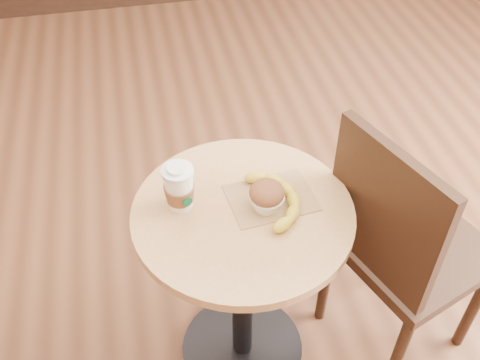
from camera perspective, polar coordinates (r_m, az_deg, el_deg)
The scene contains 6 objects.
cafe_table at distance 1.75m, azimuth 0.27°, elevation -8.67°, with size 0.63×0.63×0.75m.
chair_right at distance 1.83m, azimuth 16.08°, elevation -6.40°, with size 0.55×0.55×0.98m.
kraft_bag at distance 1.60m, azimuth 3.19°, elevation -1.81°, with size 0.24×0.18×0.00m, color #9B774B.
coffee_cup at distance 1.54m, azimuth -6.19°, elevation -0.90°, with size 0.09×0.09×0.15m.
muffin at distance 1.54m, azimuth 2.73°, elevation -1.67°, with size 0.10×0.10×0.09m.
banana at distance 1.57m, azimuth 3.86°, elevation -1.92°, with size 0.15×0.26×0.04m, color gold, non-canonical shape.
Camera 1 is at (-0.16, -1.00, 1.89)m, focal length 42.00 mm.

